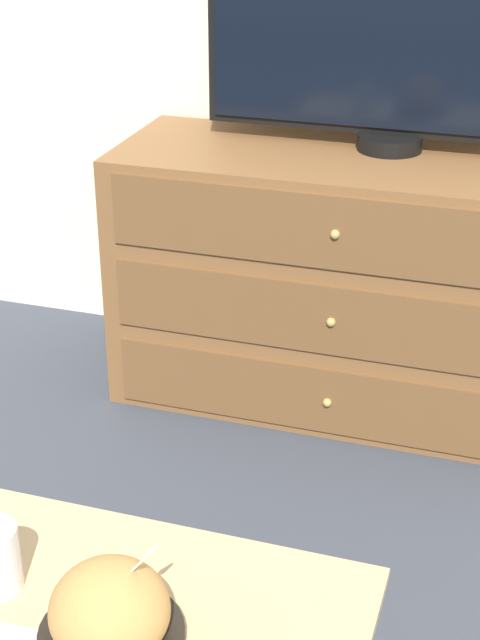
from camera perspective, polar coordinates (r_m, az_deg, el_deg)
ground_plane at (r=3.11m, az=6.20°, el=-1.79°), size 12.00×12.00×0.00m
dresser at (r=2.71m, az=6.45°, el=2.10°), size 1.28×0.50×0.72m
tv at (r=2.59m, az=9.20°, el=16.71°), size 1.00×0.17×0.64m
takeout_bowl at (r=1.46m, az=-7.56°, el=-16.82°), size 0.21×0.21×0.19m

